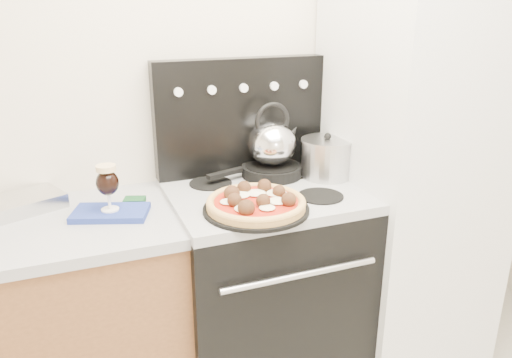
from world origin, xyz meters
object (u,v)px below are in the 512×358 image
oven_mitt (111,213)px  skillet (272,171)px  tea_kettle (272,140)px  beer_glass (108,188)px  fridge (410,165)px  pizza (256,201)px  pizza_pan (256,209)px  stove_body (263,292)px  stock_pot (327,159)px

oven_mitt → skillet: bearing=11.6°
tea_kettle → beer_glass: bearing=-152.5°
beer_glass → skillet: bearing=11.6°
fridge → pizza: (-0.81, -0.16, 0.01)m
pizza → tea_kettle: 0.42m
fridge → pizza_pan: fridge is taller
beer_glass → oven_mitt: bearing=0.0°
oven_mitt → tea_kettle: tea_kettle is taller
stove_body → pizza_pan: (-0.11, -0.19, 0.49)m
skillet → stock_pot: 0.24m
stove_body → pizza_pan: bearing=-119.7°
stove_body → tea_kettle: (0.10, 0.15, 0.64)m
stove_body → skillet: (0.10, 0.15, 0.50)m
oven_mitt → stock_pot: bearing=3.1°
oven_mitt → stock_pot: stock_pot is taller
beer_glass → tea_kettle: tea_kettle is taller
oven_mitt → beer_glass: 0.10m
pizza → stock_pot: size_ratio=1.66×
beer_glass → pizza_pan: (0.50, -0.20, -0.08)m
skillet → stock_pot: size_ratio=1.21×
fridge → oven_mitt: (-1.30, 0.03, -0.04)m
fridge → skillet: bearing=163.5°
pizza_pan → pizza: size_ratio=1.08×
oven_mitt → pizza_pan: pizza_pan is taller
stove_body → tea_kettle: tea_kettle is taller
oven_mitt → pizza: 0.54m
beer_glass → stock_pot: 0.92m
beer_glass → skillet: 0.72m
beer_glass → tea_kettle: bearing=11.6°
skillet → beer_glass: bearing=-168.4°
fridge → pizza_pan: bearing=-168.6°
fridge → stock_pot: bearing=167.7°
pizza_pan → fridge: bearing=11.4°
stove_body → beer_glass: 0.83m
stove_body → stock_pot: (0.32, 0.06, 0.56)m
oven_mitt → skillet: size_ratio=1.02×
fridge → tea_kettle: 0.64m
pizza → skillet: bearing=58.6°
fridge → tea_kettle: bearing=163.5°
tea_kettle → stock_pot: tea_kettle is taller
oven_mitt → tea_kettle: bearing=11.6°
fridge → stove_body: bearing=178.0°
oven_mitt → pizza_pan: size_ratio=0.69×
beer_glass → pizza_pan: bearing=-21.5°
fridge → pizza_pan: 0.82m
beer_glass → pizza: (0.50, -0.20, -0.05)m
fridge → beer_glass: 1.31m
pizza_pan → stock_pot: (0.43, 0.25, 0.07)m
stove_body → skillet: 0.54m
tea_kettle → stock_pot: size_ratio=1.07×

